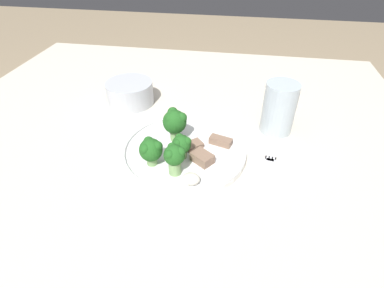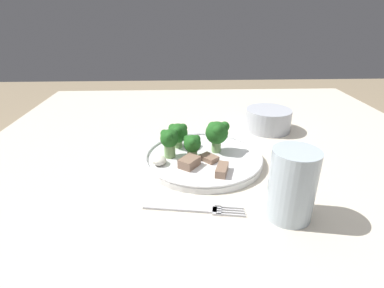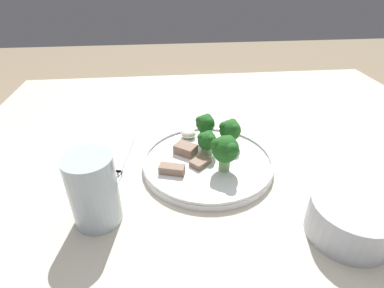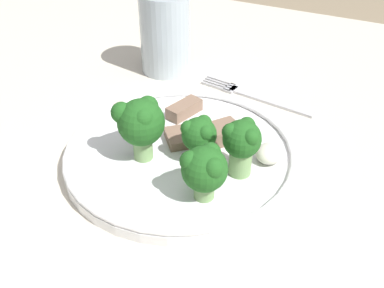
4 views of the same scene
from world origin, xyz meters
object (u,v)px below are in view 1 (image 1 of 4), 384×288
Objects in this scene: dinner_plate at (185,150)px; cream_bowl at (130,93)px; drinking_glass at (279,111)px; fork at (268,172)px.

cream_bowl reaches higher than dinner_plate.
dinner_plate is at bearing -147.34° from drinking_glass.
drinking_glass is (0.19, 0.12, 0.04)m from dinner_plate.
dinner_plate reaches higher than fork.
fork is at bearing -97.65° from drinking_glass.
cream_bowl is at bearing 169.64° from drinking_glass.
cream_bowl is (-0.36, 0.22, 0.03)m from fork.
drinking_glass is (0.02, 0.15, 0.05)m from fork.
fork is 0.16m from drinking_glass.
fork is 1.48× the size of drinking_glass.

